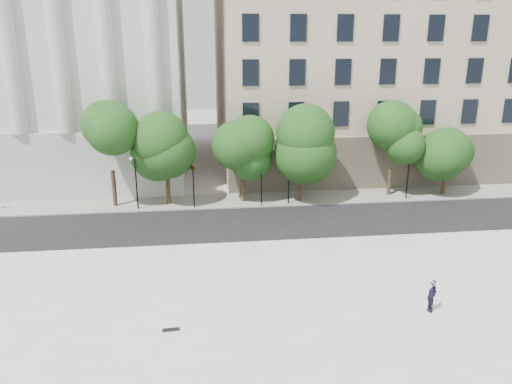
# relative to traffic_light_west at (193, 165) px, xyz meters

# --- Properties ---
(plaza) EXTENTS (44.00, 22.00, 0.45)m
(plaza) POSITION_rel_traffic_light_west_xyz_m (1.10, -19.30, -3.53)
(plaza) COLOR white
(plaza) RESTS_ON ground
(street) EXTENTS (60.00, 8.00, 0.02)m
(street) POSITION_rel_traffic_light_west_xyz_m (1.10, -4.30, -3.74)
(street) COLOR black
(street) RESTS_ON ground
(far_sidewalk) EXTENTS (60.00, 4.00, 0.12)m
(far_sidewalk) POSITION_rel_traffic_light_west_xyz_m (1.10, 1.70, -3.69)
(far_sidewalk) COLOR #A3A096
(far_sidewalk) RESTS_ON ground
(building_west) EXTENTS (31.50, 27.65, 25.60)m
(building_west) POSITION_rel_traffic_light_west_xyz_m (-15.90, 16.27, 9.14)
(building_west) COLOR silver
(building_west) RESTS_ON ground
(building_east) EXTENTS (36.00, 26.15, 23.00)m
(building_east) POSITION_rel_traffic_light_west_xyz_m (21.10, 16.61, 7.39)
(building_east) COLOR beige
(building_east) RESTS_ON ground
(traffic_light_west) EXTENTS (0.95, 1.90, 4.25)m
(traffic_light_west) POSITION_rel_traffic_light_west_xyz_m (0.00, 0.00, 0.00)
(traffic_light_west) COLOR black
(traffic_light_west) RESTS_ON ground
(traffic_light_east) EXTENTS (0.66, 1.79, 4.20)m
(traffic_light_east) POSITION_rel_traffic_light_west_xyz_m (5.59, 0.00, -0.05)
(traffic_light_east) COLOR black
(traffic_light_east) RESTS_ON ground
(person_lying) EXTENTS (1.55, 1.69, 0.46)m
(person_lying) POSITION_rel_traffic_light_west_xyz_m (11.84, -18.21, -3.07)
(person_lying) COLOR black
(person_lying) RESTS_ON plaza
(skateboard) EXTENTS (0.81, 0.24, 0.08)m
(skateboard) POSITION_rel_traffic_light_west_xyz_m (-1.05, -18.40, -3.26)
(skateboard) COLOR black
(skateboard) RESTS_ON plaza
(street_trees) EXTENTS (32.39, 4.86, 8.02)m
(street_trees) POSITION_rel_traffic_light_west_xyz_m (7.70, 1.30, 1.21)
(street_trees) COLOR #382619
(street_trees) RESTS_ON ground
(lamp_posts) EXTENTS (36.71, 0.28, 4.50)m
(lamp_posts) POSITION_rel_traffic_light_west_xyz_m (1.10, 0.30, -0.76)
(lamp_posts) COLOR black
(lamp_posts) RESTS_ON ground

